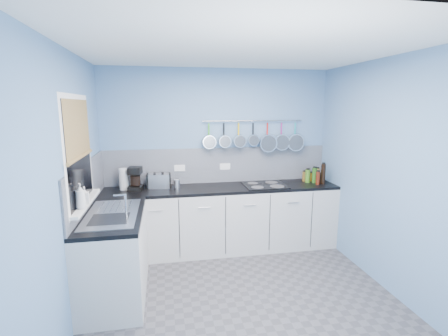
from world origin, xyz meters
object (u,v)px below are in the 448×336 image
object	(u,v)px
soap_bottle_a	(80,196)
canister	(177,184)
soap_bottle_b	(85,195)
coffee_maker	(135,179)
paper_towel	(124,179)
hob	(265,185)
toaster	(159,181)

from	to	relation	value
soap_bottle_a	canister	size ratio (longest dim) A/B	1.97
soap_bottle_b	coffee_maker	xyz separation A→B (m)	(0.39, 1.04, -0.08)
paper_towel	hob	size ratio (longest dim) A/B	0.49
toaster	canister	world-z (taller)	toaster
coffee_maker	toaster	size ratio (longest dim) A/B	1.04
hob	coffee_maker	bearing A→B (deg)	177.59
hob	canister	bearing A→B (deg)	177.15
canister	paper_towel	bearing A→B (deg)	173.24
soap_bottle_a	paper_towel	xyz separation A→B (m)	(0.24, 1.26, -0.13)
coffee_maker	hob	world-z (taller)	coffee_maker
soap_bottle_a	paper_towel	distance (m)	1.29
canister	toaster	bearing A→B (deg)	158.47
paper_towel	soap_bottle_a	bearing A→B (deg)	-100.83
soap_bottle_b	hob	size ratio (longest dim) A/B	0.30
soap_bottle_a	canister	distance (m)	1.51
toaster	hob	size ratio (longest dim) A/B	0.52
soap_bottle_a	toaster	bearing A→B (deg)	61.44
paper_towel	coffee_maker	xyz separation A→B (m)	(0.15, -0.07, 0.01)
paper_towel	coffee_maker	bearing A→B (deg)	-24.26
soap_bottle_a	soap_bottle_b	distance (m)	0.16
coffee_maker	canister	world-z (taller)	coffee_maker
paper_towel	soap_bottle_b	bearing A→B (deg)	-102.28
soap_bottle_a	paper_towel	size ratio (longest dim) A/B	0.85
hob	soap_bottle_a	bearing A→B (deg)	-152.39
canister	hob	world-z (taller)	canister
coffee_maker	hob	bearing A→B (deg)	7.26
soap_bottle_b	toaster	xyz separation A→B (m)	(0.69, 1.12, -0.14)
paper_towel	canister	world-z (taller)	paper_towel
soap_bottle_b	coffee_maker	size ratio (longest dim) A/B	0.56
soap_bottle_a	paper_towel	world-z (taller)	soap_bottle_a
toaster	canister	xyz separation A→B (m)	(0.24, -0.09, -0.03)
coffee_maker	soap_bottle_b	bearing A→B (deg)	-101.03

